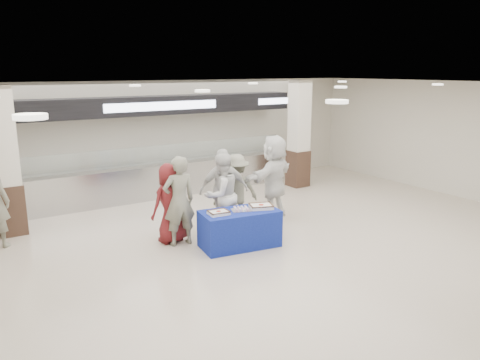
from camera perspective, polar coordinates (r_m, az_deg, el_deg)
ground at (r=9.05m, az=4.30°, el=-9.47°), size 14.00×14.00×0.00m
serving_line at (r=13.26m, az=-9.72°, el=2.97°), size 8.70×0.85×2.80m
column_left at (r=11.07m, az=-26.66°, el=1.65°), size 0.55×0.55×3.20m
column_right at (r=14.26m, az=7.18°, el=5.28°), size 0.55×0.55×3.20m
display_table at (r=9.46m, az=-0.05°, el=-5.95°), size 1.65×1.00×0.75m
sheet_cake_left at (r=9.12m, az=-2.63°, el=-3.96°), size 0.41×0.33×0.08m
sheet_cake_right at (r=9.51m, az=2.59°, el=-3.19°), size 0.54×0.49×0.10m
cupcake_tray at (r=9.36m, az=0.14°, el=-3.56°), size 0.45×0.39×0.06m
civilian_maroon at (r=9.69m, az=-8.46°, el=-2.80°), size 0.89×0.65×1.66m
soldier_a at (r=9.49m, az=-7.44°, el=-2.56°), size 0.69×0.47×1.84m
chef_tall at (r=9.96m, az=-2.28°, el=-1.83°), size 0.98×0.82×1.79m
chef_short at (r=10.25m, az=-1.99°, el=-1.26°), size 1.17×0.78×1.84m
soldier_b at (r=10.62m, az=-0.48°, el=-1.25°), size 1.15×0.78×1.65m
civilian_white at (r=11.14m, az=4.14°, el=0.37°), size 1.95×1.29×2.02m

